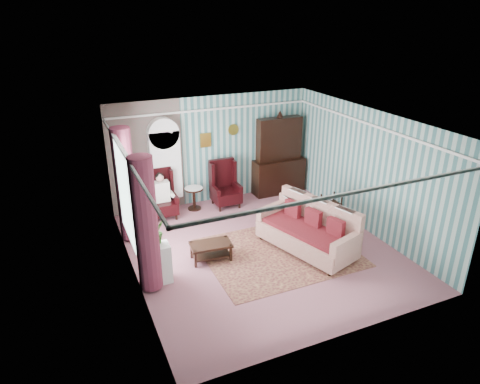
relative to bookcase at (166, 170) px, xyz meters
name	(u,v)px	position (x,y,z in m)	size (l,w,h in m)	color
floor	(261,249)	(1.35, -2.84, -1.12)	(6.00, 6.00, 0.00)	#975761
room_shell	(231,166)	(0.73, -2.66, 0.89)	(5.53, 6.02, 2.91)	#3D6F6F
bookcase	(166,170)	(0.00, 0.00, 0.00)	(0.80, 0.28, 2.24)	white
dresser_hutch	(279,154)	(3.25, -0.12, 0.06)	(1.50, 0.56, 2.36)	black
wingback_left	(161,195)	(-0.25, -0.39, -0.50)	(0.76, 0.80, 1.25)	black
wingback_right	(226,184)	(1.50, -0.39, -0.50)	(0.76, 0.80, 1.25)	black
seated_woman	(161,196)	(-0.25, -0.39, -0.53)	(0.44, 0.40, 1.18)	white
round_side_table	(194,199)	(0.65, -0.24, -0.82)	(0.50, 0.50, 0.60)	black
nest_table	(331,204)	(3.82, -1.94, -0.85)	(0.45, 0.38, 0.54)	black
plant_stand	(156,264)	(-1.05, -3.14, -0.72)	(0.55, 0.35, 0.80)	silver
rug	(279,252)	(1.65, -3.14, -1.11)	(3.20, 2.60, 0.01)	#4F231A
sofa	(307,228)	(2.25, -3.26, -0.57)	(2.24, 1.10, 1.10)	#C0B195
floral_armchair	(279,216)	(2.05, -2.37, -0.64)	(0.73, 0.87, 0.96)	beige
coffee_table	(211,251)	(0.19, -2.80, -0.93)	(0.87, 0.49, 0.39)	black
potted_plant_a	(154,239)	(-1.07, -3.24, -0.12)	(0.36, 0.31, 0.40)	#25531A
potted_plant_b	(158,232)	(-0.95, -3.04, -0.08)	(0.26, 0.21, 0.47)	#1B591C
potted_plant_c	(151,236)	(-1.08, -3.03, -0.15)	(0.19, 0.19, 0.34)	#1B5820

